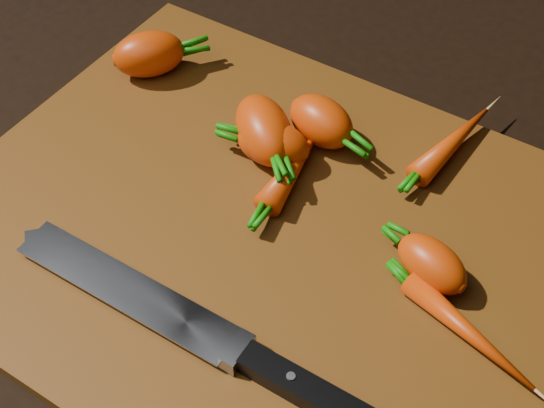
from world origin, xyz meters
The scene contains 11 objects.
ground centered at (0.00, 0.00, -0.01)m, with size 2.00×2.00×0.01m, color black.
cutting_board centered at (0.00, 0.00, 0.01)m, with size 0.50×0.40×0.01m, color #5D310A.
carrot_0 centered at (-0.19, 0.10, 0.03)m, with size 0.07×0.04×0.04m, color #C63502.
carrot_1 centered at (-0.05, 0.07, 0.03)m, with size 0.08×0.04×0.04m, color #C63502.
carrot_2 centered at (-0.03, 0.07, 0.03)m, with size 0.06×0.04×0.04m, color #C63502.
carrot_3 centered at (-0.01, 0.11, 0.03)m, with size 0.06×0.04×0.04m, color #C63502.
carrot_4 centered at (0.13, 0.02, 0.03)m, with size 0.06×0.03×0.03m, color #C63502.
carrot_5 centered at (0.09, 0.16, 0.02)m, with size 0.11×0.02×0.02m, color #C63502.
carrot_6 centered at (0.17, -0.01, 0.02)m, with size 0.11×0.02×0.02m, color #C63502.
carrot_7 centered at (-0.01, 0.06, 0.02)m, with size 0.09×0.02×0.02m, color #C63502.
knife centered at (-0.03, -0.11, 0.02)m, with size 0.30×0.03×0.02m.
Camera 1 is at (0.21, -0.31, 0.47)m, focal length 50.00 mm.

